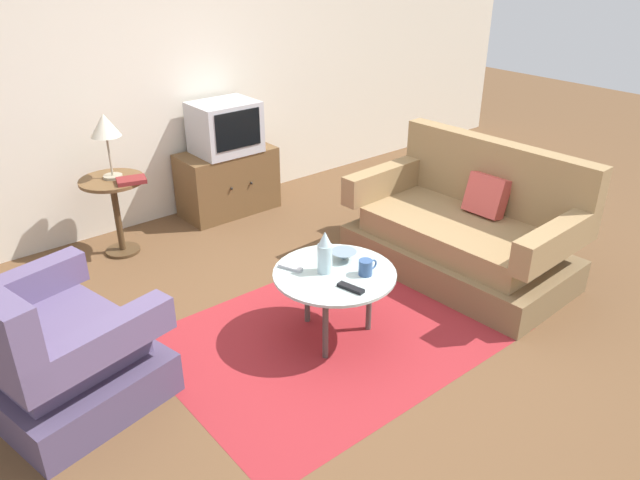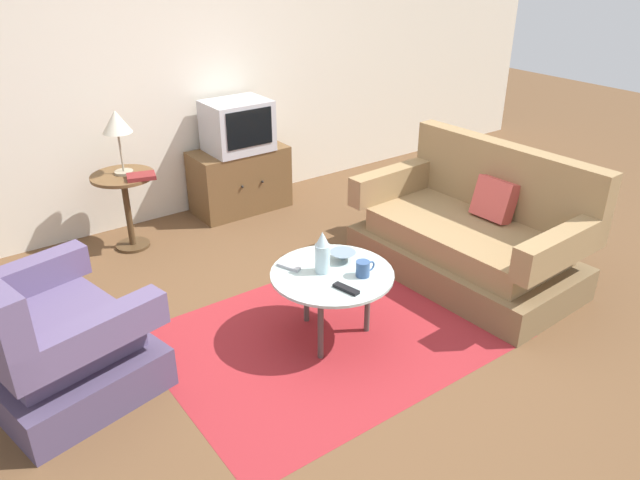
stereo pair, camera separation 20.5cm
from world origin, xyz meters
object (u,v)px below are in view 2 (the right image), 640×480
armchair (49,344)px  couch (472,236)px  tv_remote_dark (346,289)px  book (141,176)px  vase (322,253)px  tv_stand (240,180)px  coffee_table (332,279)px  side_table (126,196)px  table_lamp (117,124)px  mug (363,269)px  bowl (343,256)px  television (237,126)px  tv_remote_silver (289,267)px

armchair → couch: (2.86, -0.46, 0.01)m
couch → tv_remote_dark: size_ratio=9.52×
book → couch: bearing=-27.9°
vase → tv_stand: bearing=74.4°
coffee_table → tv_stand: (0.53, 2.10, -0.13)m
side_table → table_lamp: table_lamp is taller
tv_stand → mug: bearing=-100.2°
armchair → book: size_ratio=4.51×
side_table → bowl: (0.72, -1.86, 0.04)m
side_table → mug: size_ratio=4.66×
tv_stand → book: (-1.01, -0.32, 0.35)m
table_lamp → tv_remote_dark: (0.49, -2.17, -0.55)m
side_table → couch: bearing=-45.3°
mug → television: bearing=79.7°
television → mug: bearing=-100.3°
tv_remote_silver → mug: bearing=-158.3°
tv_remote_dark → mug: bearing=-81.5°
television → tv_remote_silver: size_ratio=3.40×
side_table → television: size_ratio=1.15×
table_lamp → tv_remote_silver: 1.88m
television → tv_remote_dark: 2.39m
armchair → couch: bearing=68.7°
coffee_table → television: 2.18m
mug → book: bearing=107.6°
couch → tv_remote_silver: size_ratio=10.29×
armchair → mug: armchair is taller
book → television: bearing=32.9°
couch → bowl: bearing=85.2°
side_table → book: 0.27m
book → bowl: bearing=-53.6°
bowl → tv_remote_silver: size_ratio=1.03×
side_table → television: bearing=7.2°
armchair → tv_stand: armchair is taller
couch → vase: 1.39m
coffee_table → tv_remote_dark: 0.22m
tv_stand → bowl: tv_stand is taller
couch → table_lamp: size_ratio=3.32×
vase → mug: bearing=-47.2°
armchair → mug: bearing=56.8°
coffee_table → tv_remote_silver: 0.28m
couch → tv_remote_dark: bearing=97.6°
tv_stand → book: book is taller
side_table → table_lamp: (0.02, 0.02, 0.57)m
side_table → vase: size_ratio=2.33×
vase → bowl: size_ratio=1.63×
tv_stand → tv_remote_silver: size_ratio=5.34×
couch → armchair: bearing=78.1°
table_lamp → mug: (0.68, -2.10, -0.51)m
television → tv_remote_dark: (-0.59, -2.29, -0.32)m
mug → table_lamp: bearing=107.9°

